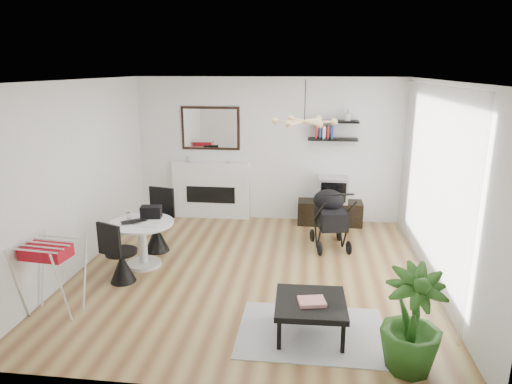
# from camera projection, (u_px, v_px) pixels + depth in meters

# --- Properties ---
(floor) EXTENTS (5.00, 5.00, 0.00)m
(floor) POSITION_uv_depth(u_px,v_px,m) (251.00, 273.00, 6.58)
(floor) COLOR brown
(floor) RESTS_ON ground
(ceiling) EXTENTS (5.00, 5.00, 0.00)m
(ceiling) POSITION_uv_depth(u_px,v_px,m) (251.00, 80.00, 5.87)
(ceiling) COLOR white
(ceiling) RESTS_ON wall_back
(wall_back) EXTENTS (5.00, 0.00, 5.00)m
(wall_back) POSITION_uv_depth(u_px,v_px,m) (268.00, 150.00, 8.62)
(wall_back) COLOR white
(wall_back) RESTS_ON floor
(wall_left) EXTENTS (0.00, 5.00, 5.00)m
(wall_left) POSITION_uv_depth(u_px,v_px,m) (78.00, 177.00, 6.51)
(wall_left) COLOR white
(wall_left) RESTS_ON floor
(wall_right) EXTENTS (0.00, 5.00, 5.00)m
(wall_right) POSITION_uv_depth(u_px,v_px,m) (441.00, 188.00, 5.93)
(wall_right) COLOR white
(wall_right) RESTS_ON floor
(sheer_curtain) EXTENTS (0.04, 3.60, 2.60)m
(sheer_curtain) POSITION_uv_depth(u_px,v_px,m) (429.00, 184.00, 6.14)
(sheer_curtain) COLOR white
(sheer_curtain) RESTS_ON wall_right
(fireplace) EXTENTS (1.50, 0.17, 2.16)m
(fireplace) POSITION_uv_depth(u_px,v_px,m) (211.00, 183.00, 8.85)
(fireplace) COLOR white
(fireplace) RESTS_ON floor
(shelf_lower) EXTENTS (0.90, 0.25, 0.04)m
(shelf_lower) POSITION_uv_depth(u_px,v_px,m) (333.00, 139.00, 8.29)
(shelf_lower) COLOR black
(shelf_lower) RESTS_ON wall_back
(shelf_upper) EXTENTS (0.90, 0.25, 0.04)m
(shelf_upper) POSITION_uv_depth(u_px,v_px,m) (334.00, 122.00, 8.20)
(shelf_upper) COLOR black
(shelf_upper) RESTS_ON wall_back
(pendant_lamp) EXTENTS (0.90, 0.90, 0.10)m
(pendant_lamp) POSITION_uv_depth(u_px,v_px,m) (304.00, 121.00, 6.22)
(pendant_lamp) COLOR #DAB272
(pendant_lamp) RESTS_ON ceiling
(tv_console) EXTENTS (1.19, 0.42, 0.45)m
(tv_console) POSITION_uv_depth(u_px,v_px,m) (330.00, 213.00, 8.57)
(tv_console) COLOR black
(tv_console) RESTS_ON floor
(crt_tv) EXTENTS (0.53, 0.46, 0.46)m
(crt_tv) POSITION_uv_depth(u_px,v_px,m) (333.00, 189.00, 8.44)
(crt_tv) COLOR #B4B5B7
(crt_tv) RESTS_ON tv_console
(dining_table) EXTENTS (0.94, 0.94, 0.69)m
(dining_table) POSITION_uv_depth(u_px,v_px,m) (142.00, 237.00, 6.70)
(dining_table) COLOR white
(dining_table) RESTS_ON floor
(laptop) EXTENTS (0.43, 0.40, 0.03)m
(laptop) POSITION_uv_depth(u_px,v_px,m) (135.00, 223.00, 6.58)
(laptop) COLOR black
(laptop) RESTS_ON dining_table
(black_bag) EXTENTS (0.32, 0.22, 0.18)m
(black_bag) POSITION_uv_depth(u_px,v_px,m) (151.00, 212.00, 6.81)
(black_bag) COLOR black
(black_bag) RESTS_ON dining_table
(newspaper) EXTENTS (0.32, 0.26, 0.01)m
(newspaper) POSITION_uv_depth(u_px,v_px,m) (149.00, 224.00, 6.54)
(newspaper) COLOR white
(newspaper) RESTS_ON dining_table
(drinking_glass) EXTENTS (0.06, 0.06, 0.10)m
(drinking_glass) POSITION_uv_depth(u_px,v_px,m) (128.00, 216.00, 6.77)
(drinking_glass) COLOR white
(drinking_glass) RESTS_ON dining_table
(chair_far) EXTENTS (0.50, 0.52, 1.00)m
(chair_far) POSITION_uv_depth(u_px,v_px,m) (157.00, 232.00, 7.31)
(chair_far) COLOR black
(chair_far) RESTS_ON floor
(chair_near) EXTENTS (0.47, 0.48, 0.90)m
(chair_near) POSITION_uv_depth(u_px,v_px,m) (121.00, 263.00, 6.22)
(chair_near) COLOR black
(chair_near) RESTS_ON floor
(drying_rack) EXTENTS (0.67, 0.63, 0.92)m
(drying_rack) POSITION_uv_depth(u_px,v_px,m) (52.00, 277.00, 5.36)
(drying_rack) COLOR white
(drying_rack) RESTS_ON floor
(stroller) EXTENTS (0.67, 0.91, 1.04)m
(stroller) POSITION_uv_depth(u_px,v_px,m) (330.00, 220.00, 7.46)
(stroller) COLOR black
(stroller) RESTS_ON floor
(rug) EXTENTS (1.63, 1.18, 0.01)m
(rug) POSITION_uv_depth(u_px,v_px,m) (312.00, 332.00, 5.09)
(rug) COLOR #A6A6A6
(rug) RESTS_ON floor
(coffee_table) EXTENTS (0.79, 0.79, 0.39)m
(coffee_table) POSITION_uv_depth(u_px,v_px,m) (311.00, 305.00, 4.98)
(coffee_table) COLOR black
(coffee_table) RESTS_ON rug
(magazines) EXTENTS (0.33, 0.28, 0.04)m
(magazines) POSITION_uv_depth(u_px,v_px,m) (312.00, 302.00, 4.91)
(magazines) COLOR red
(magazines) RESTS_ON coffee_table
(potted_plant) EXTENTS (0.67, 0.67, 1.06)m
(potted_plant) POSITION_uv_depth(u_px,v_px,m) (412.00, 321.00, 4.34)
(potted_plant) COLOR #235117
(potted_plant) RESTS_ON floor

